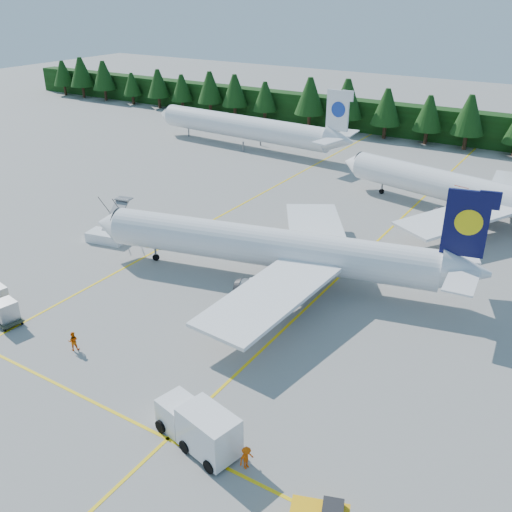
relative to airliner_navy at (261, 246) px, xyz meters
The scene contains 14 objects.
ground 17.07m from the airliner_navy, 87.25° to the right, with size 320.00×320.00×0.00m, color gray.
taxi_stripe_a 14.02m from the airliner_navy, 165.98° to the left, with size 0.25×120.00×0.01m, color yellow.
taxi_stripe_b 8.29m from the airliner_navy, 25.85° to the left, with size 0.25×120.00×0.01m, color yellow.
taxi_stripe_cross 22.97m from the airliner_navy, 87.97° to the right, with size 80.00×0.25×0.01m, color yellow.
treeline_hedge 65.30m from the airliner_navy, 89.30° to the left, with size 220.00×4.00×6.00m, color black.
airliner_navy is the anchor object (origin of this frame).
airliner_red 30.91m from the airliner_navy, 66.08° to the left, with size 37.50×30.53×11.05m.
airliner_far_left 51.79m from the airliner_navy, 126.21° to the left, with size 40.98×6.37×11.91m.
airstairs 20.00m from the airliner_navy, behind, with size 4.74×6.44×3.94m.
service_truck 23.60m from the airliner_navy, 68.32° to the right, with size 6.54×3.57×2.99m.
uld_pair 24.44m from the airliner_navy, 129.73° to the right, with size 5.69×3.46×1.88m.
crew_a 22.68m from the airliner_navy, 74.67° to the right, with size 0.66×0.43×1.81m, color orange.
crew_b 20.08m from the airliner_navy, 108.12° to the right, with size 0.81×0.63×1.67m, color #DF5504.
crew_c 25.45m from the airliner_navy, 60.35° to the right, with size 0.66×0.45×1.60m, color #DC4B04.
Camera 1 is at (26.04, -27.06, 27.00)m, focal length 40.00 mm.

